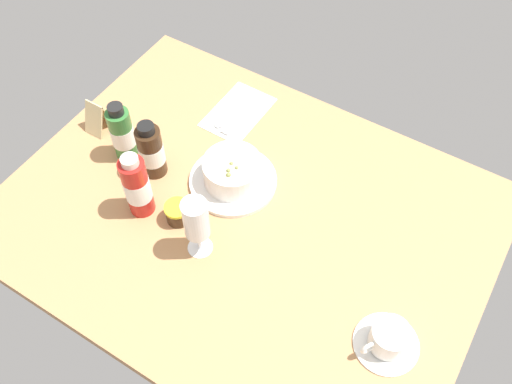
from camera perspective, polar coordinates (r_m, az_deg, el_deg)
ground_plane at (r=131.88cm, az=-1.06°, el=-2.61°), size 110.00×84.00×3.00cm
porridge_bowl at (r=133.21cm, az=-2.39°, el=1.95°), size 21.14×21.14×8.19cm
cutlery_setting at (r=150.82cm, az=-1.94°, el=8.06°), size 13.04×19.77×0.90cm
coffee_cup at (r=116.37cm, az=13.26°, el=-14.31°), size 13.26×13.26×6.47cm
wine_glass at (r=117.23cm, az=-6.10°, el=-2.95°), size 5.65×5.65×16.78cm
jam_jar at (r=129.05cm, az=-7.95°, el=-2.10°), size 5.83×5.83×4.91cm
sauce_bottle_red at (r=127.51cm, az=-11.99°, el=0.56°), size 6.01×6.01×18.26cm
sauce_bottle_green at (r=139.50cm, az=-13.51°, el=5.71°), size 5.76×5.76×16.70cm
sauce_bottle_brown at (r=134.90cm, az=-10.59°, el=4.11°), size 6.09×6.09×16.04cm
menu_card at (r=149.66cm, az=-15.75°, el=7.44°), size 5.37×6.67×8.95cm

